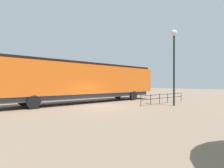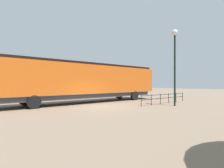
{
  "view_description": "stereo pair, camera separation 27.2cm",
  "coord_description": "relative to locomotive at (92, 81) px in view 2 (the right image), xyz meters",
  "views": [
    {
      "loc": [
        12.31,
        -9.44,
        2.02
      ],
      "look_at": [
        1.42,
        0.04,
        1.99
      ],
      "focal_mm": 28.33,
      "sensor_mm": 36.0,
      "label": 1
    },
    {
      "loc": [
        12.49,
        -9.23,
        2.02
      ],
      "look_at": [
        1.42,
        0.04,
        1.99
      ],
      "focal_mm": 28.33,
      "sensor_mm": 36.0,
      "label": 2
    }
  ],
  "objects": [
    {
      "name": "ground_plane",
      "position": [
        3.78,
        -1.5,
        -2.35
      ],
      "size": [
        120.0,
        120.0,
        0.0
      ],
      "primitive_type": "plane",
      "color": "#84705B"
    },
    {
      "name": "platform_fence",
      "position": [
        5.92,
        4.95,
        -1.7
      ],
      "size": [
        0.05,
        7.3,
        1.01
      ],
      "color": "black",
      "rests_on": "ground_plane"
    },
    {
      "name": "locomotive",
      "position": [
        0.0,
        0.0,
        0.0
      ],
      "size": [
        3.09,
        18.41,
        4.18
      ],
      "color": "orange",
      "rests_on": "ground_plane"
    },
    {
      "name": "lamp_post",
      "position": [
        7.63,
        3.97,
        2.61
      ],
      "size": [
        0.55,
        0.55,
        6.96
      ],
      "color": "black",
      "rests_on": "ground_plane"
    }
  ]
}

